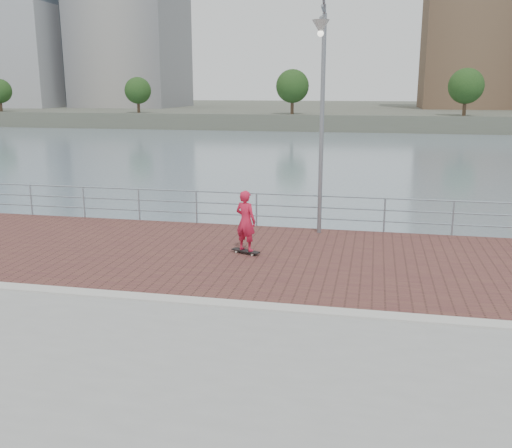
# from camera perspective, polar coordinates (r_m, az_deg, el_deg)

# --- Properties ---
(water) EXTENTS (400.00, 400.00, 0.00)m
(water) POSITION_cam_1_polar(r_m,az_deg,el_deg) (12.95, -1.88, -16.44)
(water) COLOR slate
(water) RESTS_ON ground
(brick_lane) EXTENTS (40.00, 6.80, 0.02)m
(brick_lane) POSITION_cam_1_polar(r_m,az_deg,el_deg) (15.40, 1.22, -3.31)
(brick_lane) COLOR brown
(brick_lane) RESTS_ON seawall
(curb) EXTENTS (40.00, 0.40, 0.06)m
(curb) POSITION_cam_1_polar(r_m,az_deg,el_deg) (12.07, -1.96, -8.06)
(curb) COLOR #B7B5AD
(curb) RESTS_ON seawall
(far_shore) EXTENTS (320.00, 95.00, 2.50)m
(far_shore) POSITION_cam_1_polar(r_m,az_deg,el_deg) (133.53, 10.81, 11.01)
(far_shore) COLOR #4C5142
(far_shore) RESTS_ON ground
(guardrail) EXTENTS (39.06, 0.06, 1.13)m
(guardrail) POSITION_cam_1_polar(r_m,az_deg,el_deg) (18.49, 3.17, 1.70)
(guardrail) COLOR #8C9EA8
(guardrail) RESTS_ON brick_lane
(street_lamp) EXTENTS (0.48, 1.40, 6.59)m
(street_lamp) POSITION_cam_1_polar(r_m,az_deg,el_deg) (16.99, 6.56, 14.14)
(street_lamp) COLOR gray
(street_lamp) RESTS_ON brick_lane
(skateboard) EXTENTS (0.85, 0.51, 0.10)m
(skateboard) POSITION_cam_1_polar(r_m,az_deg,el_deg) (15.65, -1.03, -2.72)
(skateboard) COLOR black
(skateboard) RESTS_ON brick_lane
(skateboarder) EXTENTS (0.72, 0.60, 1.68)m
(skateboarder) POSITION_cam_1_polar(r_m,az_deg,el_deg) (15.43, -1.04, 0.31)
(skateboarder) COLOR red
(skateboarder) RESTS_ON skateboard
(shoreline_trees) EXTENTS (109.21, 5.03, 6.71)m
(shoreline_trees) POSITION_cam_1_polar(r_m,az_deg,el_deg) (88.24, 6.95, 13.32)
(shoreline_trees) COLOR #473323
(shoreline_trees) RESTS_ON far_shore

